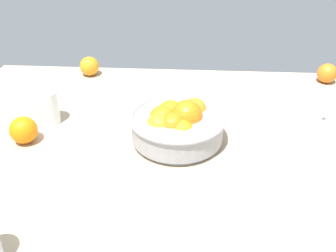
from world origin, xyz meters
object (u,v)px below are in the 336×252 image
(fruit_bowl, at_px, (176,125))
(loose_orange_3, at_px, (89,66))
(loose_orange_2, at_px, (24,130))
(juice_pitcher, at_px, (336,147))
(juice_glass, at_px, (46,109))
(loose_orange_1, at_px, (327,73))

(fruit_bowl, relative_size, loose_orange_3, 3.69)
(fruit_bowl, height_order, loose_orange_2, fruit_bowl)
(juice_pitcher, distance_m, loose_orange_2, 0.80)
(juice_pitcher, bearing_deg, juice_glass, 167.36)
(juice_pitcher, height_order, juice_glass, juice_pitcher)
(fruit_bowl, xyz_separation_m, loose_orange_1, (0.51, 0.41, -0.02))
(fruit_bowl, distance_m, juice_pitcher, 0.40)
(loose_orange_2, bearing_deg, loose_orange_1, 25.43)
(fruit_bowl, distance_m, juice_glass, 0.39)
(juice_pitcher, relative_size, loose_orange_2, 2.27)
(loose_orange_2, bearing_deg, juice_glass, 76.24)
(loose_orange_1, distance_m, loose_orange_2, 1.02)
(juice_pitcher, bearing_deg, loose_orange_3, 144.64)
(loose_orange_2, bearing_deg, juice_pitcher, -4.78)
(juice_glass, relative_size, loose_orange_1, 1.44)
(juice_glass, distance_m, loose_orange_3, 0.34)
(juice_pitcher, height_order, loose_orange_3, juice_pitcher)
(loose_orange_2, xyz_separation_m, loose_orange_3, (0.07, 0.45, -0.00))
(fruit_bowl, bearing_deg, loose_orange_2, -175.34)
(loose_orange_3, bearing_deg, juice_pitcher, -35.36)
(fruit_bowl, relative_size, juice_pitcher, 1.53)
(juice_pitcher, bearing_deg, loose_orange_2, 175.22)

